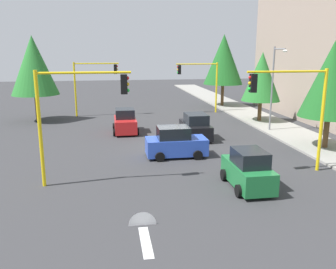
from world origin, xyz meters
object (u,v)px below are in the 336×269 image
object	(u,v)px
traffic_signal_near_right	(76,105)
traffic_signal_far_left	(200,77)
tree_opposite_side	(34,66)
car_green	(248,170)
tree_roadside_near	(332,80)
car_blue	(176,143)
street_lamp_curbside	(275,80)
tree_roadside_far	(224,60)
car_black	(195,127)
tree_roadside_mid	(262,77)
traffic_signal_near_left	(293,100)
traffic_signal_far_right	(93,78)
car_red	(125,122)

from	to	relation	value
traffic_signal_near_right	traffic_signal_far_left	bearing A→B (deg)	150.38
tree_opposite_side	car_green	distance (m)	24.46
tree_roadside_near	car_blue	bearing A→B (deg)	-90.00
traffic_signal_near_right	street_lamp_curbside	distance (m)	17.75
tree_roadside_far	tree_opposite_side	xyz separation A→B (m)	(6.00, -20.50, -0.32)
tree_roadside_far	tree_opposite_side	world-z (taller)	tree_roadside_far
car_black	car_green	distance (m)	10.43
traffic_signal_near_right	tree_roadside_far	distance (m)	28.46
traffic_signal_near_right	car_black	size ratio (longest dim) A/B	1.42
traffic_signal_near_right	traffic_signal_far_left	distance (m)	23.01
tree_roadside_mid	tree_roadside_far	world-z (taller)	tree_roadside_far
traffic_signal_near_left	car_green	xyz separation A→B (m)	(1.88, -3.15, -3.17)
traffic_signal_near_right	traffic_signal_far_right	size ratio (longest dim) A/B	1.05
traffic_signal_far_right	car_black	bearing A→B (deg)	35.23
tree_opposite_side	car_black	bearing A→B (deg)	54.84
car_black	car_green	world-z (taller)	same
traffic_signal_far_left	tree_roadside_mid	world-z (taller)	tree_roadside_mid
traffic_signal_far_right	tree_roadside_near	bearing A→B (deg)	45.31
traffic_signal_near_right	car_black	distance (m)	12.22
traffic_signal_far_left	traffic_signal_near_left	xyz separation A→B (m)	(20.00, 0.05, 0.22)
tree_roadside_mid	car_red	xyz separation A→B (m)	(2.45, -12.86, -3.39)
car_black	car_red	xyz separation A→B (m)	(-2.99, -5.27, -0.00)
traffic_signal_far_right	car_red	world-z (taller)	traffic_signal_far_right
traffic_signal_near_left	car_red	xyz separation A→B (m)	(-11.55, -8.57, -3.17)
traffic_signal_far_right	traffic_signal_near_right	bearing A→B (deg)	-0.12
tree_roadside_mid	tree_opposite_side	xyz separation A→B (m)	(-4.00, -21.00, 1.02)
traffic_signal_near_left	tree_roadside_near	size ratio (longest dim) A/B	0.78
tree_roadside_mid	car_green	bearing A→B (deg)	-25.11
car_blue	tree_roadside_far	bearing A→B (deg)	154.58
car_blue	car_red	bearing A→B (deg)	-159.25
traffic_signal_near_right	street_lamp_curbside	size ratio (longest dim) A/B	0.83
tree_roadside_far	car_red	bearing A→B (deg)	-44.80
traffic_signal_near_right	traffic_signal_near_left	world-z (taller)	traffic_signal_near_right
tree_roadside_mid	tree_roadside_far	size ratio (longest dim) A/B	0.77
street_lamp_curbside	tree_roadside_far	bearing A→B (deg)	178.81
tree_roadside_near	car_black	size ratio (longest dim) A/B	1.80
street_lamp_curbside	tree_opposite_side	xyz separation A→B (m)	(-8.39, -20.20, 0.95)
street_lamp_curbside	car_black	size ratio (longest dim) A/B	1.72
street_lamp_curbside	car_green	xyz separation A→B (m)	(11.49, -6.64, -3.45)
tree_roadside_mid	tree_opposite_side	distance (m)	21.40
tree_roadside_near	car_red	xyz separation A→B (m)	(-7.55, -13.36, -3.91)
traffic_signal_far_right	street_lamp_curbside	distance (m)	18.15
traffic_signal_far_left	tree_roadside_mid	distance (m)	7.42
traffic_signal_near_right	tree_opposite_side	xyz separation A→B (m)	(-18.00, -5.28, 1.21)
traffic_signal_far_right	traffic_signal_far_left	bearing A→B (deg)	90.00
traffic_signal_near_left	tree_roadside_mid	distance (m)	14.64
car_black	traffic_signal_far_right	bearing A→B (deg)	-144.77
traffic_signal_far_left	car_green	distance (m)	22.29
traffic_signal_near_left	tree_opposite_side	distance (m)	24.59
tree_roadside_near	traffic_signal_near_left	bearing A→B (deg)	-50.14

